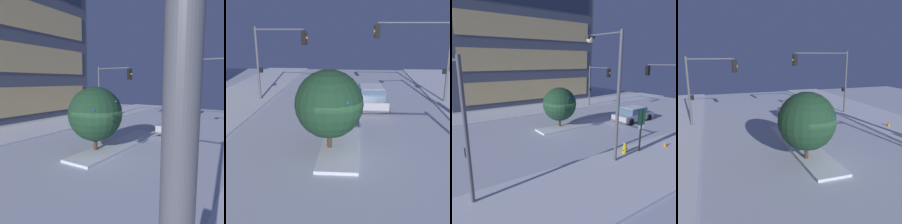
% 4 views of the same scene
% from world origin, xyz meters
% --- Properties ---
extents(ground, '(52.00, 52.00, 0.00)m').
position_xyz_m(ground, '(0.00, 0.00, 0.00)').
color(ground, silver).
extents(curb_strip_far, '(52.00, 5.20, 0.14)m').
position_xyz_m(curb_strip_far, '(0.00, 8.89, 0.07)').
color(curb_strip_far, silver).
rests_on(curb_strip_far, ground).
extents(median_strip, '(9.00, 1.80, 0.14)m').
position_xyz_m(median_strip, '(2.54, 0.24, 0.07)').
color(median_strip, silver).
rests_on(median_strip, ground).
extents(car_near, '(4.82, 2.34, 1.49)m').
position_xyz_m(car_near, '(8.24, -1.52, 0.71)').
color(car_near, '#B7B7C1').
rests_on(car_near, ground).
extents(traffic_light_corner_far_right, '(0.32, 3.99, 5.59)m').
position_xyz_m(traffic_light_corner_far_right, '(9.32, 5.54, 3.84)').
color(traffic_light_corner_far_right, '#565960').
rests_on(traffic_light_corner_far_right, ground).
extents(decorated_tree_median, '(3.14, 3.14, 3.84)m').
position_xyz_m(decorated_tree_median, '(0.46, 0.73, 2.26)').
color(decorated_tree_median, '#473323').
rests_on(decorated_tree_median, ground).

